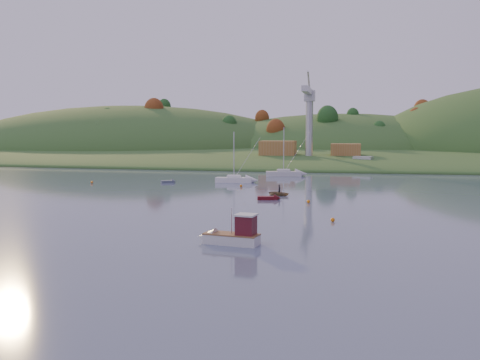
% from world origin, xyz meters
% --- Properties ---
extents(ground, '(500.00, 500.00, 0.00)m').
position_xyz_m(ground, '(0.00, 0.00, 0.00)').
color(ground, '#3A4B5F').
rests_on(ground, ground).
extents(far_shore, '(620.00, 220.00, 1.50)m').
position_xyz_m(far_shore, '(0.00, 230.00, 0.00)').
color(far_shore, '#28491D').
rests_on(far_shore, ground).
extents(shore_slope, '(640.00, 150.00, 7.00)m').
position_xyz_m(shore_slope, '(0.00, 165.00, 0.00)').
color(shore_slope, '#28491D').
rests_on(shore_slope, ground).
extents(hill_left_far, '(120.00, 100.00, 32.00)m').
position_xyz_m(hill_left_far, '(-160.00, 215.00, 0.00)').
color(hill_left_far, '#28491D').
rests_on(hill_left_far, ground).
extents(hill_left, '(170.00, 140.00, 44.00)m').
position_xyz_m(hill_left, '(-90.00, 200.00, 0.00)').
color(hill_left, '#28491D').
rests_on(hill_left, ground).
extents(hill_center, '(140.00, 120.00, 36.00)m').
position_xyz_m(hill_center, '(10.00, 210.00, 0.00)').
color(hill_center, '#28491D').
rests_on(hill_center, ground).
extents(hillside_trees, '(280.00, 50.00, 32.00)m').
position_xyz_m(hillside_trees, '(0.00, 185.00, 0.00)').
color(hillside_trees, '#1B4D1E').
rests_on(hillside_trees, ground).
extents(wharf, '(42.00, 16.00, 2.40)m').
position_xyz_m(wharf, '(5.00, 122.00, 1.20)').
color(wharf, slate).
rests_on(wharf, ground).
extents(shed_west, '(11.00, 8.00, 4.80)m').
position_xyz_m(shed_west, '(-8.00, 123.00, 4.80)').
color(shed_west, '#A06A35').
rests_on(shed_west, wharf).
extents(shed_east, '(9.00, 7.00, 4.00)m').
position_xyz_m(shed_east, '(13.00, 124.00, 4.40)').
color(shed_east, '#A06A35').
rests_on(shed_east, wharf).
extents(dock_crane, '(3.20, 28.00, 20.30)m').
position_xyz_m(dock_crane, '(2.00, 118.39, 17.17)').
color(dock_crane, '#B7B7BC').
rests_on(dock_crane, wharf).
extents(fishing_boat, '(6.48, 2.92, 3.99)m').
position_xyz_m(fishing_boat, '(3.16, 5.07, 0.88)').
color(fishing_boat, silver).
rests_on(fishing_boat, ground).
extents(sailboat_near, '(7.66, 2.89, 10.40)m').
position_xyz_m(sailboat_near, '(-8.90, 62.73, 0.69)').
color(sailboat_near, white).
rests_on(sailboat_near, ground).
extents(sailboat_far, '(8.46, 3.72, 11.35)m').
position_xyz_m(sailboat_far, '(-0.70, 79.37, 0.74)').
color(sailboat_far, silver).
rests_on(sailboat_far, ground).
extents(canoe, '(4.44, 3.90, 0.76)m').
position_xyz_m(canoe, '(3.12, 43.14, 0.38)').
color(canoe, olive).
rests_on(canoe, ground).
extents(paddler, '(0.57, 0.66, 1.55)m').
position_xyz_m(paddler, '(3.12, 43.14, 0.77)').
color(paddler, black).
rests_on(paddler, ground).
extents(red_tender, '(3.84, 1.96, 1.25)m').
position_xyz_m(red_tender, '(2.67, 37.79, 0.26)').
color(red_tender, '#520B11').
rests_on(red_tender, ground).
extents(grey_dinghy, '(3.24, 2.63, 1.16)m').
position_xyz_m(grey_dinghy, '(-21.59, 59.61, 0.24)').
color(grey_dinghy, slate).
rests_on(grey_dinghy, ground).
extents(work_vessel, '(13.12, 8.18, 3.18)m').
position_xyz_m(work_vessel, '(17.99, 112.04, 1.13)').
color(work_vessel, slate).
rests_on(work_vessel, ground).
extents(buoy_0, '(0.50, 0.50, 0.50)m').
position_xyz_m(buoy_0, '(12.65, 19.48, 0.25)').
color(buoy_0, orange).
rests_on(buoy_0, ground).
extents(buoy_1, '(0.50, 0.50, 0.50)m').
position_xyz_m(buoy_1, '(8.55, 34.95, 0.25)').
color(buoy_1, orange).
rests_on(buoy_1, ground).
extents(buoy_2, '(0.50, 0.50, 0.50)m').
position_xyz_m(buoy_2, '(-36.67, 54.95, 0.25)').
color(buoy_2, orange).
rests_on(buoy_2, ground).
extents(buoy_3, '(0.50, 0.50, 0.50)m').
position_xyz_m(buoy_3, '(-5.66, 54.25, 0.25)').
color(buoy_3, orange).
rests_on(buoy_3, ground).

